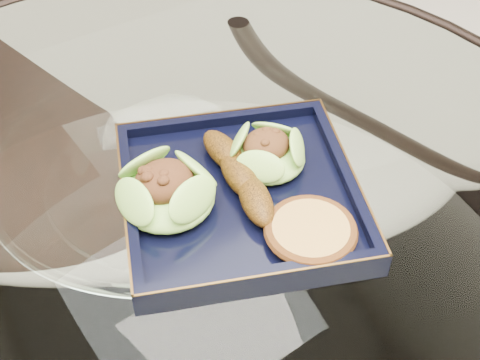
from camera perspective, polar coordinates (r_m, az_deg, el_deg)
dining_table at (r=0.93m, az=-4.55°, el=-8.01°), size 1.13×1.13×0.77m
navy_plate at (r=0.78m, az=-0.00°, el=-1.56°), size 0.36×0.36×0.02m
lettuce_wrap_left at (r=0.75m, az=-6.28°, el=-1.09°), size 0.13×0.13×0.04m
lettuce_wrap_right at (r=0.80m, az=2.35°, el=2.21°), size 0.12×0.12×0.03m
roasted_plantain at (r=0.78m, az=-0.05°, el=0.44°), size 0.06×0.17×0.03m
crumb_patty at (r=0.73m, az=6.03°, el=-4.44°), size 0.10×0.10×0.02m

